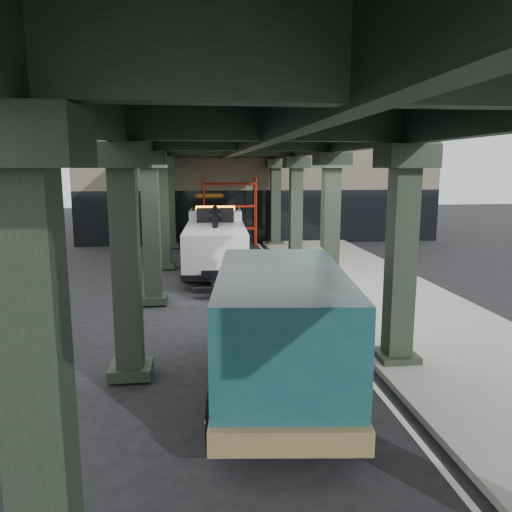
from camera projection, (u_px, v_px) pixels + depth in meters
ground at (262, 318)px, 15.18m from camera, size 90.00×90.00×0.00m
sidewalk at (381, 295)px, 17.65m from camera, size 5.00×40.00×0.15m
lane_stripe at (303, 299)px, 17.33m from camera, size 0.12×38.00×0.01m
viaduct at (242, 138)px, 16.14m from camera, size 7.40×32.00×6.40m
building at (253, 175)px, 34.27m from camera, size 22.00×10.00×8.00m
scaffolding at (230, 210)px, 29.13m from camera, size 3.08×0.88×4.00m
tow_truck at (216, 239)px, 22.18m from camera, size 2.89×8.81×2.85m
towed_van at (280, 326)px, 9.93m from camera, size 3.15×6.63×2.60m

